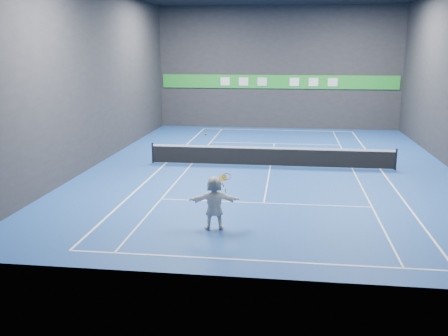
# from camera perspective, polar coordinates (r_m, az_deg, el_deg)

# --- Properties ---
(ground) EXTENTS (26.00, 26.00, 0.00)m
(ground) POSITION_cam_1_polar(r_m,az_deg,el_deg) (25.73, 5.32, 0.21)
(ground) COLOR #1A4493
(ground) RESTS_ON ground
(wall_back) EXTENTS (18.00, 0.10, 9.00)m
(wall_back) POSITION_cam_1_polar(r_m,az_deg,el_deg) (38.08, 6.25, 11.28)
(wall_back) COLOR #262629
(wall_back) RESTS_ON ground
(wall_front) EXTENTS (18.00, 0.10, 9.00)m
(wall_front) POSITION_cam_1_polar(r_m,az_deg,el_deg) (12.15, 3.34, 7.09)
(wall_front) COLOR #262629
(wall_front) RESTS_ON ground
(wall_left) EXTENTS (0.10, 26.00, 9.00)m
(wall_left) POSITION_cam_1_polar(r_m,az_deg,el_deg) (26.95, -14.27, 10.14)
(wall_left) COLOR #262629
(wall_left) RESTS_ON ground
(baseline_near) EXTENTS (10.98, 0.08, 0.01)m
(baseline_near) POSITION_cam_1_polar(r_m,az_deg,el_deg) (14.41, 3.42, -10.49)
(baseline_near) COLOR white
(baseline_near) RESTS_ON ground
(baseline_far) EXTENTS (10.98, 0.08, 0.01)m
(baseline_far) POSITION_cam_1_polar(r_m,az_deg,el_deg) (37.40, 6.04, 4.32)
(baseline_far) COLOR white
(baseline_far) RESTS_ON ground
(sideline_doubles_left) EXTENTS (0.08, 23.78, 0.01)m
(sideline_doubles_left) POSITION_cam_1_polar(r_m,az_deg,el_deg) (26.48, -6.63, 0.57)
(sideline_doubles_left) COLOR white
(sideline_doubles_left) RESTS_ON ground
(sideline_doubles_right) EXTENTS (0.08, 23.78, 0.01)m
(sideline_doubles_right) POSITION_cam_1_polar(r_m,az_deg,el_deg) (26.12, 17.44, -0.14)
(sideline_doubles_right) COLOR white
(sideline_doubles_right) RESTS_ON ground
(sideline_singles_left) EXTENTS (0.06, 23.78, 0.01)m
(sideline_singles_left) POSITION_cam_1_polar(r_m,az_deg,el_deg) (26.19, -3.70, 0.48)
(sideline_singles_left) COLOR white
(sideline_singles_left) RESTS_ON ground
(sideline_singles_right) EXTENTS (0.06, 23.78, 0.01)m
(sideline_singles_right) POSITION_cam_1_polar(r_m,az_deg,el_deg) (25.92, 14.44, -0.05)
(sideline_singles_right) COLOR white
(sideline_singles_right) RESTS_ON ground
(service_line_near) EXTENTS (8.23, 0.06, 0.01)m
(service_line_near) POSITION_cam_1_polar(r_m,az_deg,el_deg) (19.55, 4.58, -4.01)
(service_line_near) COLOR white
(service_line_near) RESTS_ON ground
(service_line_far) EXTENTS (8.23, 0.06, 0.01)m
(service_line_far) POSITION_cam_1_polar(r_m,az_deg,el_deg) (31.99, 5.77, 2.80)
(service_line_far) COLOR white
(service_line_far) RESTS_ON ground
(center_service_line) EXTENTS (0.06, 12.80, 0.01)m
(center_service_line) POSITION_cam_1_polar(r_m,az_deg,el_deg) (25.73, 5.32, 0.22)
(center_service_line) COLOR white
(center_service_line) RESTS_ON ground
(player) EXTENTS (1.75, 0.83, 1.81)m
(player) POSITION_cam_1_polar(r_m,az_deg,el_deg) (16.49, -1.12, -3.99)
(player) COLOR silver
(player) RESTS_ON ground
(tennis_ball) EXTENTS (0.07, 0.07, 0.07)m
(tennis_ball) POSITION_cam_1_polar(r_m,az_deg,el_deg) (16.10, -2.09, 3.87)
(tennis_ball) COLOR #BADD24
(tennis_ball) RESTS_ON player
(tennis_net) EXTENTS (12.50, 0.10, 1.07)m
(tennis_net) POSITION_cam_1_polar(r_m,az_deg,el_deg) (25.61, 5.34, 1.39)
(tennis_net) COLOR black
(tennis_net) RESTS_ON ground
(sponsor_banner) EXTENTS (17.64, 0.11, 1.00)m
(sponsor_banner) POSITION_cam_1_polar(r_m,az_deg,el_deg) (38.06, 6.21, 9.77)
(sponsor_banner) COLOR green
(sponsor_banner) RESTS_ON wall_back
(tennis_racket) EXTENTS (0.52, 0.36, 0.71)m
(tennis_racket) POSITION_cam_1_polar(r_m,az_deg,el_deg) (16.26, 0.22, -1.24)
(tennis_racket) COLOR #B71413
(tennis_racket) RESTS_ON player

